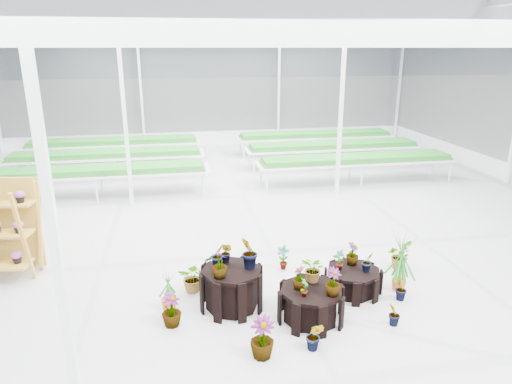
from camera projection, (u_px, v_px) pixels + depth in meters
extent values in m
plane|color=gray|center=(266.00, 258.00, 9.52)|extent=(24.00, 24.00, 0.00)
cylinder|color=black|center=(232.00, 288.00, 7.63)|extent=(1.22, 1.22, 0.70)
cylinder|color=black|center=(311.00, 304.00, 7.30)|extent=(1.09, 1.09, 0.55)
cylinder|color=black|center=(353.00, 281.00, 8.14)|extent=(1.20, 1.20, 0.44)
imported|color=#207121|center=(218.00, 255.00, 7.56)|extent=(0.29, 0.28, 0.42)
imported|color=#207121|center=(249.00, 253.00, 7.45)|extent=(0.33, 0.38, 0.59)
imported|color=#207121|center=(227.00, 253.00, 7.69)|extent=(0.26, 0.27, 0.38)
imported|color=#207121|center=(220.00, 264.00, 7.20)|extent=(0.35, 0.35, 0.45)
imported|color=#207121|center=(300.00, 277.00, 7.17)|extent=(0.25, 0.25, 0.40)
imported|color=#207121|center=(333.00, 282.00, 6.98)|extent=(0.31, 0.31, 0.44)
imported|color=#207121|center=(314.00, 269.00, 7.38)|extent=(0.50, 0.52, 0.44)
imported|color=#207121|center=(304.00, 287.00, 6.96)|extent=(0.16, 0.19, 0.31)
imported|color=#207121|center=(340.00, 260.00, 8.04)|extent=(0.21, 0.23, 0.37)
imported|color=#207121|center=(368.00, 261.00, 7.96)|extent=(0.24, 0.21, 0.38)
imported|color=#207121|center=(352.00, 254.00, 8.22)|extent=(0.33, 0.33, 0.42)
imported|color=#207121|center=(171.00, 310.00, 7.13)|extent=(0.44, 0.44, 0.56)
imported|color=#207121|center=(194.00, 277.00, 8.16)|extent=(0.61, 0.57, 0.56)
imported|color=#207121|center=(262.00, 338.00, 6.39)|extent=(0.48, 0.48, 0.62)
imported|color=#207121|center=(315.00, 336.00, 6.56)|extent=(0.33, 0.31, 0.47)
imported|color=#207121|center=(394.00, 314.00, 7.15)|extent=(0.28, 0.29, 0.41)
imported|color=#207121|center=(401.00, 289.00, 7.86)|extent=(0.30, 0.31, 0.44)
imported|color=#207121|center=(399.00, 255.00, 9.04)|extent=(0.62, 0.64, 0.54)
imported|color=#207121|center=(344.00, 261.00, 8.82)|extent=(0.63, 0.63, 0.53)
imported|color=#207121|center=(283.00, 258.00, 8.99)|extent=(0.31, 0.29, 0.49)
imported|color=#207121|center=(210.00, 267.00, 8.47)|extent=(0.38, 0.34, 0.61)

